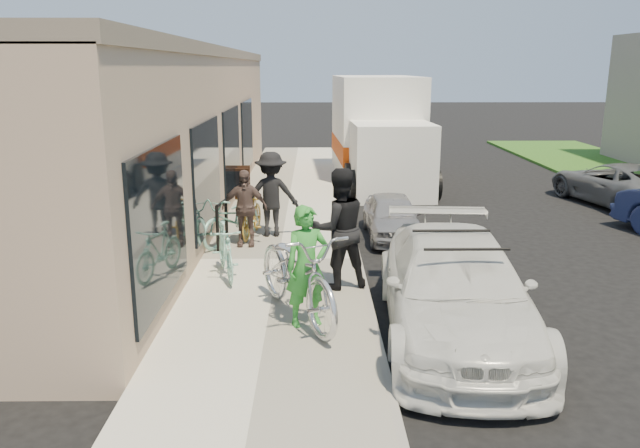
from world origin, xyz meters
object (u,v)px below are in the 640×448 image
object	(u,v)px
far_car_gray	(617,184)
bystander_a	(271,194)
sandwich_board	(240,183)
tandem_bike	(297,273)
bystander_b	(244,208)
sedan_white	(455,289)
moving_truck	(378,135)
bike_rack	(222,220)
cruiser_bike_b	(232,219)
cruiser_bike_c	(252,214)
sedan_silver	(392,216)
cruiser_bike_a	(226,251)
woman_rider	(307,266)
man_standing	(339,228)

from	to	relation	value
far_car_gray	bystander_a	world-z (taller)	bystander_a
sandwich_board	tandem_bike	bearing A→B (deg)	-81.37
far_car_gray	bystander_b	xyz separation A→B (m)	(-9.88, -4.52, 0.36)
sedan_white	moving_truck	size ratio (longest dim) A/B	0.71
bike_rack	moving_truck	distance (m)	9.52
bike_rack	sedan_white	world-z (taller)	sedan_white
cruiser_bike_b	cruiser_bike_c	size ratio (longest dim) A/B	1.20
cruiser_bike_c	bystander_a	size ratio (longest dim) A/B	0.88
sedan_silver	cruiser_bike_a	bearing A→B (deg)	-137.40
far_car_gray	woman_rider	distance (m)	12.15
man_standing	sedan_silver	bearing A→B (deg)	-127.40
sedan_white	tandem_bike	size ratio (longest dim) A/B	1.92
bike_rack	sedan_silver	xyz separation A→B (m)	(3.62, 1.32, -0.24)
woman_rider	cruiser_bike_a	distance (m)	2.61
sedan_silver	cruiser_bike_b	size ratio (longest dim) A/B	1.49
sedan_white	cruiser_bike_b	xyz separation A→B (m)	(-3.70, 4.39, -0.05)
sedan_white	cruiser_bike_c	distance (m)	5.94
moving_truck	cruiser_bike_b	xyz separation A→B (m)	(-3.89, -8.17, -0.87)
bystander_a	bystander_b	bearing A→B (deg)	55.35
woman_rider	bystander_a	world-z (taller)	bystander_a
sedan_silver	moving_truck	world-z (taller)	moving_truck
woman_rider	cruiser_bike_c	world-z (taller)	woman_rider
tandem_bike	bystander_b	xyz separation A→B (m)	(-1.17, 3.84, 0.11)
sedan_silver	far_car_gray	bearing A→B (deg)	26.72
moving_truck	cruiser_bike_a	size ratio (longest dim) A/B	4.54
cruiser_bike_b	sedan_white	bearing A→B (deg)	-21.71
man_standing	cruiser_bike_b	bearing A→B (deg)	-68.88
woman_rider	cruiser_bike_a	world-z (taller)	woman_rider
sedan_white	cruiser_bike_a	distance (m)	4.18
sedan_silver	tandem_bike	xyz separation A→B (m)	(-2.01, -4.96, 0.34)
cruiser_bike_c	bystander_b	world-z (taller)	bystander_b
moving_truck	bystander_a	world-z (taller)	moving_truck
woman_rider	bystander_b	xyz separation A→B (m)	(-1.32, 4.09, -0.08)
sedan_white	man_standing	world-z (taller)	man_standing
tandem_bike	woman_rider	world-z (taller)	woman_rider
bystander_b	moving_truck	bearing A→B (deg)	66.59
sandwich_board	cruiser_bike_a	world-z (taller)	cruiser_bike_a
bike_rack	far_car_gray	bearing A→B (deg)	24.62
tandem_bike	bike_rack	bearing A→B (deg)	89.45
sedan_silver	woman_rider	distance (m)	5.55
far_car_gray	cruiser_bike_c	xyz separation A→B (m)	(-9.81, -3.79, 0.05)
woman_rider	bystander_b	distance (m)	4.30
cruiser_bike_c	bike_rack	bearing A→B (deg)	-110.26
sandwich_board	cruiser_bike_b	world-z (taller)	cruiser_bike_b
cruiser_bike_a	man_standing	bearing A→B (deg)	-31.30
sedan_silver	cruiser_bike_b	bearing A→B (deg)	-165.58
woman_rider	bystander_a	xyz separation A→B (m)	(-0.82, 4.88, 0.05)
cruiser_bike_b	cruiser_bike_c	bearing A→B (deg)	83.31
sedan_silver	far_car_gray	world-z (taller)	far_car_gray
sandwich_board	moving_truck	world-z (taller)	moving_truck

